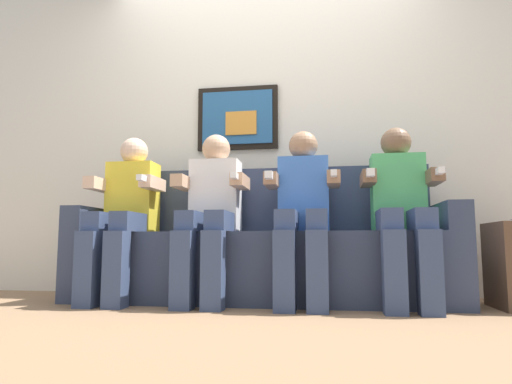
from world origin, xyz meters
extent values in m
plane|color=#8C6B4C|center=(0.00, 0.00, 0.00)|extent=(6.37, 6.37, 0.00)
cube|color=silver|center=(0.00, 0.77, 1.30)|extent=(4.90, 0.05, 2.60)
cube|color=black|center=(-0.24, 0.72, 1.35)|extent=(0.63, 0.03, 0.50)
cube|color=#26598C|center=(-0.24, 0.71, 1.35)|extent=(0.55, 0.02, 0.42)
cube|color=orange|center=(-0.20, 0.70, 1.30)|extent=(0.24, 0.02, 0.18)
cube|color=#333D56|center=(0.00, 0.29, 0.23)|extent=(2.22, 0.58, 0.45)
cube|color=#333D56|center=(0.00, 0.51, 0.68)|extent=(2.22, 0.14, 0.45)
cube|color=#333D56|center=(-1.18, 0.29, 0.31)|extent=(0.14, 0.58, 0.62)
cube|color=#333D56|center=(1.18, 0.29, 0.31)|extent=(0.14, 0.58, 0.62)
cube|color=yellow|center=(-0.88, 0.28, 0.69)|extent=(0.32, 0.20, 0.48)
sphere|color=beige|center=(-0.88, 0.28, 1.02)|extent=(0.19, 0.19, 0.19)
cube|color=#38476B|center=(-0.97, 0.08, 0.51)|extent=(0.12, 0.40, 0.12)
cube|color=#38476B|center=(-0.79, 0.08, 0.51)|extent=(0.12, 0.40, 0.12)
cube|color=#38476B|center=(-0.97, -0.12, 0.23)|extent=(0.12, 0.12, 0.45)
cube|color=#38476B|center=(-0.79, -0.12, 0.23)|extent=(0.12, 0.12, 0.45)
cube|color=beige|center=(-1.07, 0.16, 0.77)|extent=(0.08, 0.28, 0.08)
cube|color=beige|center=(-0.69, 0.16, 0.77)|extent=(0.08, 0.28, 0.08)
cube|color=white|center=(-0.69, 0.00, 0.78)|extent=(0.04, 0.13, 0.04)
cube|color=white|center=(-0.29, 0.28, 0.69)|extent=(0.32, 0.20, 0.48)
sphere|color=tan|center=(-0.29, 0.28, 1.02)|extent=(0.19, 0.19, 0.19)
cube|color=#38476B|center=(-0.38, 0.08, 0.51)|extent=(0.12, 0.40, 0.12)
cube|color=#38476B|center=(-0.20, 0.08, 0.51)|extent=(0.12, 0.40, 0.12)
cube|color=#38476B|center=(-0.38, -0.12, 0.23)|extent=(0.12, 0.12, 0.45)
cube|color=#38476B|center=(-0.20, -0.12, 0.23)|extent=(0.12, 0.12, 0.45)
cube|color=tan|center=(-0.48, 0.16, 0.77)|extent=(0.08, 0.28, 0.08)
cube|color=tan|center=(-0.10, 0.16, 0.77)|extent=(0.08, 0.28, 0.08)
cube|color=white|center=(-0.10, 0.00, 0.78)|extent=(0.04, 0.13, 0.04)
cube|color=#3F72CC|center=(0.29, 0.28, 0.69)|extent=(0.32, 0.20, 0.48)
sphere|color=#9E7556|center=(0.29, 0.28, 1.02)|extent=(0.19, 0.19, 0.19)
cube|color=#38476B|center=(0.20, 0.08, 0.51)|extent=(0.12, 0.40, 0.12)
cube|color=#38476B|center=(0.38, 0.08, 0.51)|extent=(0.12, 0.40, 0.12)
cube|color=#38476B|center=(0.20, -0.12, 0.23)|extent=(0.12, 0.12, 0.45)
cube|color=#38476B|center=(0.38, -0.12, 0.23)|extent=(0.12, 0.12, 0.45)
cube|color=#9E7556|center=(0.10, 0.16, 0.77)|extent=(0.08, 0.28, 0.08)
cube|color=#9E7556|center=(0.48, 0.16, 0.77)|extent=(0.08, 0.28, 0.08)
cube|color=white|center=(0.48, 0.00, 0.78)|extent=(0.04, 0.13, 0.04)
cube|color=white|center=(0.10, 0.00, 0.78)|extent=(0.04, 0.10, 0.04)
cube|color=#4CB266|center=(0.88, 0.28, 0.69)|extent=(0.32, 0.20, 0.48)
sphere|color=brown|center=(0.88, 0.28, 1.02)|extent=(0.19, 0.19, 0.19)
cube|color=#38476B|center=(0.79, 0.08, 0.51)|extent=(0.12, 0.40, 0.12)
cube|color=#38476B|center=(0.97, 0.08, 0.51)|extent=(0.12, 0.40, 0.12)
cube|color=#38476B|center=(0.79, -0.12, 0.23)|extent=(0.12, 0.12, 0.45)
cube|color=#38476B|center=(0.97, -0.12, 0.23)|extent=(0.12, 0.12, 0.45)
cube|color=brown|center=(0.69, 0.16, 0.77)|extent=(0.08, 0.28, 0.08)
cube|color=brown|center=(1.07, 0.16, 0.77)|extent=(0.08, 0.28, 0.08)
cube|color=white|center=(1.07, 0.00, 0.78)|extent=(0.04, 0.13, 0.04)
cube|color=white|center=(0.69, 0.00, 0.78)|extent=(0.04, 0.10, 0.04)
camera|label=1|loc=(0.45, -2.67, 0.37)|focal=32.00mm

